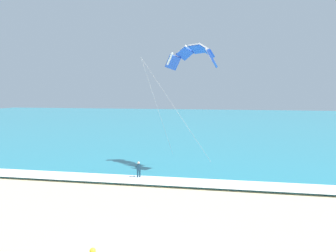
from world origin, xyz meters
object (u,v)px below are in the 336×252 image
(surfboard, at_px, (139,180))
(beach_ball, at_px, (93,251))
(kite_primary, at_px, (194,55))
(kitesurfer, at_px, (139,170))

(surfboard, bearing_deg, beach_ball, -82.87)
(kite_primary, bearing_deg, beach_ball, -97.05)
(kitesurfer, bearing_deg, surfboard, -64.27)
(surfboard, xyz_separation_m, kite_primary, (4.26, 5.48, 11.67))
(surfboard, xyz_separation_m, beach_ball, (1.80, -14.39, 0.13))
(beach_ball, bearing_deg, kite_primary, 82.95)
(kitesurfer, relative_size, kite_primary, 0.15)
(surfboard, relative_size, beach_ball, 4.58)
(kite_primary, xyz_separation_m, beach_ball, (-2.46, -19.87, -11.53))
(kitesurfer, bearing_deg, kite_primary, 52.03)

